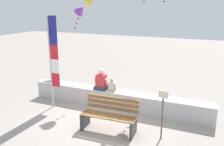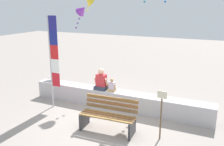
# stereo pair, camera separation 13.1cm
# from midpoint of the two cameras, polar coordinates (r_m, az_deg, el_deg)

# --- Properties ---
(ground_plane) EXTENTS (40.00, 40.00, 0.00)m
(ground_plane) POSITION_cam_midpoint_polar(r_m,az_deg,el_deg) (7.46, -2.31, -10.75)
(ground_plane) COLOR gray
(seawall_ledge) EXTENTS (6.14, 0.49, 0.58)m
(seawall_ledge) POSITION_cam_midpoint_polar(r_m,az_deg,el_deg) (8.15, 0.70, -6.17)
(seawall_ledge) COLOR #BDB8BA
(seawall_ledge) RESTS_ON ground
(park_bench) EXTENTS (1.54, 0.68, 0.88)m
(park_bench) POSITION_cam_midpoint_polar(r_m,az_deg,el_deg) (6.70, -1.16, -10.02)
(park_bench) COLOR olive
(park_bench) RESTS_ON ground
(person_adult) EXTENTS (0.47, 0.35, 0.72)m
(person_adult) POSITION_cam_midpoint_polar(r_m,az_deg,el_deg) (8.14, -2.98, -1.95)
(person_adult) COLOR #2D3648
(person_adult) RESTS_ON seawall_ledge
(person_child) EXTENTS (0.28, 0.21, 0.43)m
(person_child) POSITION_cam_midpoint_polar(r_m,az_deg,el_deg) (8.02, -0.51, -3.06)
(person_child) COLOR tan
(person_child) RESTS_ON seawall_ledge
(flag_banner) EXTENTS (0.34, 0.05, 3.00)m
(flag_banner) POSITION_cam_midpoint_polar(r_m,az_deg,el_deg) (8.00, -14.14, 3.64)
(flag_banner) COLOR #B7B7BC
(flag_banner) RESTS_ON ground
(kite_purple) EXTENTS (0.62, 0.70, 1.04)m
(kite_purple) POSITION_cam_midpoint_polar(r_m,az_deg,el_deg) (10.73, -7.63, 14.31)
(kite_purple) COLOR purple
(sign_post) EXTENTS (0.24, 0.04, 1.29)m
(sign_post) POSITION_cam_midpoint_polar(r_m,az_deg,el_deg) (6.26, 11.08, -8.66)
(sign_post) COLOR brown
(sign_post) RESTS_ON ground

